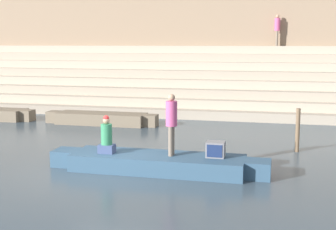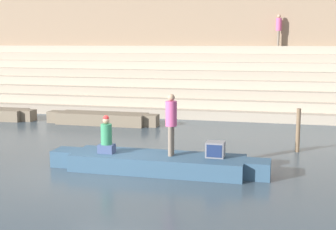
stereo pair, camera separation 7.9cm
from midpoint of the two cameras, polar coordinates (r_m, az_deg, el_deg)
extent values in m
plane|color=#3D4C56|center=(12.58, -7.63, -7.07)|extent=(120.00, 120.00, 0.00)
cube|color=tan|center=(23.58, 2.66, 0.96)|extent=(36.00, 5.31, 0.41)
cube|color=#B2A28D|center=(23.85, 2.82, 2.03)|extent=(36.00, 4.65, 0.41)
cube|color=tan|center=(24.13, 2.97, 3.08)|extent=(36.00, 3.98, 0.41)
cube|color=#B2A28D|center=(24.42, 3.13, 4.11)|extent=(36.00, 3.32, 0.41)
cube|color=tan|center=(24.71, 3.28, 5.10)|extent=(36.00, 2.66, 0.41)
cube|color=#B2A28D|center=(25.02, 3.42, 6.08)|extent=(36.00, 1.99, 0.41)
cube|color=tan|center=(25.33, 3.56, 7.03)|extent=(36.00, 1.33, 0.41)
cube|color=#B2A28D|center=(25.64, 3.70, 7.96)|extent=(36.00, 0.66, 0.41)
cube|color=#937A60|center=(26.56, 4.08, 9.68)|extent=(34.20, 1.20, 7.66)
cube|color=brown|center=(26.14, 3.76, 1.94)|extent=(34.20, 0.12, 0.60)
cube|color=#33516B|center=(12.64, -1.47, -5.87)|extent=(4.66, 1.31, 0.45)
cube|color=beige|center=(12.59, -1.47, -4.98)|extent=(4.29, 1.21, 0.05)
cube|color=#33516B|center=(12.24, 10.72, -6.51)|extent=(0.65, 0.72, 0.45)
cube|color=#33516B|center=(13.55, -12.43, -5.06)|extent=(0.65, 0.72, 0.45)
cylinder|color=olive|center=(13.50, -3.51, -4.37)|extent=(2.31, 0.04, 0.04)
cylinder|color=#756656|center=(12.51, 0.33, -3.08)|extent=(0.13, 0.13, 0.80)
cylinder|color=#756656|center=(12.35, 0.15, -3.23)|extent=(0.13, 0.13, 0.80)
cylinder|color=#C64C7F|center=(12.30, 0.24, 0.17)|extent=(0.30, 0.30, 0.66)
sphere|color=tan|center=(12.24, 0.24, 2.15)|extent=(0.19, 0.19, 0.19)
cube|color=#3D4C75|center=(12.89, -7.64, -4.09)|extent=(0.42, 0.33, 0.23)
cylinder|color=#338456|center=(12.80, -7.68, -2.35)|extent=(0.30, 0.30, 0.56)
sphere|color=tan|center=(12.74, -7.72, -0.69)|extent=(0.19, 0.19, 0.19)
sphere|color=red|center=(12.72, -7.72, -0.39)|extent=(0.16, 0.16, 0.16)
cube|color=slate|center=(12.37, 5.64, -4.18)|extent=(0.48, 0.41, 0.41)
cube|color=navy|center=(12.16, 5.50, -4.40)|extent=(0.40, 0.02, 0.33)
cube|color=#756651|center=(19.99, -8.25, -0.43)|extent=(3.81, 1.10, 0.48)
cube|color=#993328|center=(19.95, -8.26, 0.18)|extent=(3.51, 1.00, 0.05)
cube|color=#756651|center=(19.29, -2.25, -0.68)|extent=(0.53, 0.60, 0.48)
cube|color=#756651|center=(20.89, -13.79, -0.20)|extent=(0.53, 0.60, 0.48)
cube|color=#756651|center=(21.54, -16.86, -0.06)|extent=(0.47, 0.60, 0.48)
cylinder|color=brown|center=(15.28, 15.38, -1.80)|extent=(0.13, 0.13, 1.39)
cylinder|color=#756656|center=(25.34, 13.04, 9.08)|extent=(0.12, 0.12, 0.78)
cylinder|color=#756656|center=(25.18, 13.04, 9.09)|extent=(0.12, 0.12, 0.78)
cylinder|color=#C64C7F|center=(25.27, 13.10, 10.70)|extent=(0.29, 0.29, 0.65)
sphere|color=tan|center=(25.29, 13.13, 11.65)|extent=(0.19, 0.19, 0.19)
camera|label=1|loc=(0.04, -90.17, -0.03)|focal=50.00mm
camera|label=2|loc=(0.04, 89.83, 0.03)|focal=50.00mm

